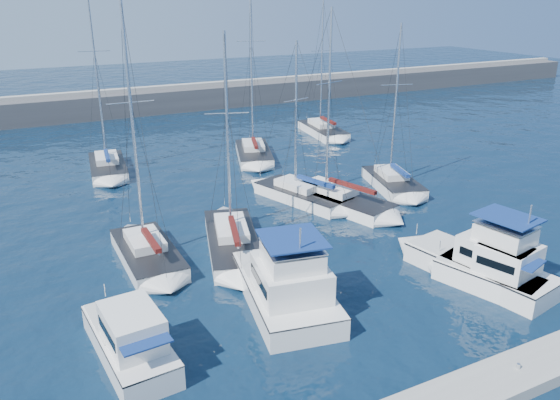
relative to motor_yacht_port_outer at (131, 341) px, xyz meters
name	(u,v)px	position (x,y,z in m)	size (l,w,h in m)	color
ground	(365,271)	(14.19, 2.19, -0.94)	(220.00, 220.00, 0.00)	black
breakwater	(146,104)	(14.19, 54.19, 0.11)	(160.00, 6.00, 4.45)	#424244
dock	(517,375)	(14.19, -8.81, -0.64)	(40.00, 2.20, 0.60)	gray
dock_cleat_centre	(518,366)	(14.19, -8.81, -0.22)	(0.16, 0.16, 0.25)	silver
motor_yacht_port_outer	(131,341)	(0.00, 0.00, 0.00)	(3.14, 7.02, 3.20)	silver
motor_yacht_port_inner	(287,287)	(8.27, 0.83, 0.19)	(5.46, 8.95, 4.69)	silver
motor_yacht_stbd_inner	(486,264)	(19.46, -1.96, 0.19)	(4.71, 8.78, 4.69)	silver
motor_yacht_stbd_outer	(492,275)	(19.06, -2.82, 0.00)	(3.94, 6.02, 3.20)	white
sailboat_mid_a	(148,253)	(3.03, 9.23, -0.40)	(3.08, 7.52, 15.47)	silver
sailboat_mid_b	(232,241)	(8.32, 8.52, -0.44)	(5.51, 9.62, 13.76)	white
sailboat_mid_c	(302,195)	(16.51, 14.04, -0.44)	(5.34, 8.65, 12.58)	silver
sailboat_mid_d	(335,199)	(18.37, 12.17, -0.44)	(5.85, 10.22, 14.87)	white
sailboat_mid_e	(393,182)	(24.80, 13.23, -0.42)	(4.90, 7.79, 13.63)	silver
sailboat_back_a	(108,166)	(4.23, 28.63, -0.39)	(3.98, 8.30, 17.27)	silver
sailboat_back_b	(254,153)	(18.02, 26.65, -0.38)	(5.63, 8.69, 18.07)	silver
sailboat_back_c	(323,130)	(29.23, 31.96, -0.42)	(4.09, 8.61, 15.06)	white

